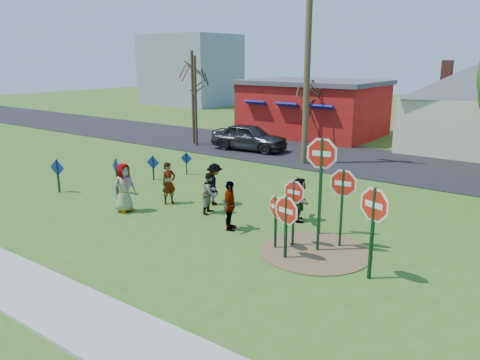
# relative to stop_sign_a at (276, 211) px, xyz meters

# --- Properties ---
(ground) EXTENTS (120.00, 120.00, 0.00)m
(ground) POSITION_rel_stop_sign_a_xyz_m (-3.42, 1.46, -1.16)
(ground) COLOR #3C5F1B
(ground) RESTS_ON ground
(sidewalk) EXTENTS (22.00, 1.80, 0.08)m
(sidewalk) POSITION_rel_stop_sign_a_xyz_m (-3.42, -5.74, -1.12)
(sidewalk) COLOR #9E9E99
(sidewalk) RESTS_ON ground
(road) EXTENTS (120.00, 7.50, 0.04)m
(road) POSITION_rel_stop_sign_a_xyz_m (-3.42, 12.96, -1.14)
(road) COLOR black
(road) RESTS_ON ground
(dirt_patch) EXTENTS (3.20, 3.20, 0.03)m
(dirt_patch) POSITION_rel_stop_sign_a_xyz_m (1.08, 0.46, -1.15)
(dirt_patch) COLOR brown
(dirt_patch) RESTS_ON ground
(red_building) EXTENTS (9.40, 7.69, 3.90)m
(red_building) POSITION_rel_stop_sign_a_xyz_m (-8.92, 19.45, 0.80)
(red_building) COLOR maroon
(red_building) RESTS_ON ground
(distant_building) EXTENTS (10.00, 8.00, 8.00)m
(distant_building) POSITION_rel_stop_sign_a_xyz_m (-31.42, 31.46, 2.84)
(distant_building) COLOR #8C939E
(distant_building) RESTS_ON ground
(stop_sign_a) EXTENTS (0.84, 0.44, 1.75)m
(stop_sign_a) POSITION_rel_stop_sign_a_xyz_m (0.00, 0.00, 0.00)
(stop_sign_a) COLOR #0F371B
(stop_sign_a) RESTS_ON ground
(stop_sign_b) EXTENTS (1.09, 0.32, 3.20)m
(stop_sign_b) POSITION_rel_stop_sign_a_xyz_m (0.53, 1.78, 1.17)
(stop_sign_b) COLOR #0F371B
(stop_sign_b) RESTS_ON ground
(stop_sign_c) EXTENTS (1.17, 0.26, 3.49)m
(stop_sign_c) POSITION_rel_stop_sign_a_xyz_m (1.10, 0.57, 1.30)
(stop_sign_c) COLOR #0F371B
(stop_sign_c) RESTS_ON ground
(stop_sign_d) EXTENTS (1.10, 0.13, 2.50)m
(stop_sign_d) POSITION_rel_stop_sign_a_xyz_m (1.48, 1.24, 0.61)
(stop_sign_d) COLOR #0F371B
(stop_sign_d) RESTS_ON ground
(stop_sign_e) EXTENTS (1.08, 0.21, 1.95)m
(stop_sign_e) POSITION_rel_stop_sign_a_xyz_m (0.60, -0.44, 0.13)
(stop_sign_e) COLOR #0F371B
(stop_sign_e) RESTS_ON ground
(stop_sign_f) EXTENTS (1.13, 0.41, 2.57)m
(stop_sign_f) POSITION_rel_stop_sign_a_xyz_m (2.96, -0.25, 0.64)
(stop_sign_f) COLOR #0F371B
(stop_sign_f) RESTS_ON ground
(stop_sign_g) EXTENTS (0.93, 0.06, 2.14)m
(stop_sign_g) POSITION_rel_stop_sign_a_xyz_m (0.32, 0.48, 0.32)
(stop_sign_g) COLOR #0F371B
(stop_sign_g) RESTS_ON ground
(blue_diamond_a) EXTENTS (0.72, 0.17, 1.42)m
(blue_diamond_a) POSITION_rel_stop_sign_a_xyz_m (-10.42, -0.27, -0.29)
(blue_diamond_a) COLOR #0F371B
(blue_diamond_a) RESTS_ON ground
(blue_diamond_b) EXTENTS (0.67, 0.17, 1.49)m
(blue_diamond_b) POSITION_rel_stop_sign_a_xyz_m (-8.25, 1.01, -0.23)
(blue_diamond_b) COLOR #0F371B
(blue_diamond_b) RESTS_ON ground
(blue_diamond_c) EXTENTS (0.65, 0.16, 1.15)m
(blue_diamond_c) POSITION_rel_stop_sign_a_xyz_m (-8.71, 3.46, -0.46)
(blue_diamond_c) COLOR #0F371B
(blue_diamond_c) RESTS_ON ground
(blue_diamond_d) EXTENTS (0.55, 0.20, 1.09)m
(blue_diamond_d) POSITION_rel_stop_sign_a_xyz_m (-8.17, 5.11, -0.49)
(blue_diamond_d) COLOR #0F371B
(blue_diamond_d) RESTS_ON ground
(person_a) EXTENTS (0.70, 0.96, 1.80)m
(person_a) POSITION_rel_stop_sign_a_xyz_m (-6.24, -0.31, -0.26)
(person_a) COLOR #3E5186
(person_a) RESTS_ON ground
(person_b) EXTENTS (0.52, 0.67, 1.63)m
(person_b) POSITION_rel_stop_sign_a_xyz_m (-5.60, 1.32, -0.35)
(person_b) COLOR #1E726A
(person_b) RESTS_ON ground
(person_c) EXTENTS (0.73, 0.85, 1.50)m
(person_c) POSITION_rel_stop_sign_a_xyz_m (-3.61, 1.39, -0.41)
(person_c) COLOR brown
(person_c) RESTS_ON ground
(person_d) EXTENTS (1.15, 1.15, 1.60)m
(person_d) POSITION_rel_stop_sign_a_xyz_m (-4.11, 2.25, -0.36)
(person_d) COLOR #36373C
(person_d) RESTS_ON ground
(person_e) EXTENTS (0.73, 1.04, 1.64)m
(person_e) POSITION_rel_stop_sign_a_xyz_m (-2.02, 0.44, -0.34)
(person_e) COLOR #543159
(person_e) RESTS_ON ground
(person_f) EXTENTS (1.20, 1.41, 1.53)m
(person_f) POSITION_rel_stop_sign_a_xyz_m (-0.62, 2.52, -0.40)
(person_f) COLOR #174829
(person_f) RESTS_ON ground
(suv) EXTENTS (4.79, 2.33, 1.57)m
(suv) POSITION_rel_stop_sign_a_xyz_m (-9.17, 11.76, -0.34)
(suv) COLOR #2F2E34
(suv) RESTS_ON road
(utility_pole) EXTENTS (2.50, 0.37, 10.21)m
(utility_pole) POSITION_rel_stop_sign_a_xyz_m (-4.76, 10.52, 4.21)
(utility_pole) COLOR #4C3823
(utility_pole) RESTS_ON ground
(bare_tree_west) EXTENTS (1.80, 1.80, 5.57)m
(bare_tree_west) POSITION_rel_stop_sign_a_xyz_m (-12.80, 11.12, 2.44)
(bare_tree_west) COLOR #382819
(bare_tree_west) RESTS_ON ground
(bare_tree_east) EXTENTS (1.80, 1.80, 4.08)m
(bare_tree_east) POSITION_rel_stop_sign_a_xyz_m (-7.29, 16.06, 1.48)
(bare_tree_east) COLOR #382819
(bare_tree_east) RESTS_ON ground
(bare_tree_mid) EXTENTS (1.80, 1.80, 5.86)m
(bare_tree_mid) POSITION_rel_stop_sign_a_xyz_m (-13.39, 11.53, 2.63)
(bare_tree_mid) COLOR #382819
(bare_tree_mid) RESTS_ON ground
(bare_tree_extra) EXTENTS (1.80, 1.80, 4.09)m
(bare_tree_extra) POSITION_rel_stop_sign_a_xyz_m (-7.24, 15.38, 1.49)
(bare_tree_extra) COLOR #382819
(bare_tree_extra) RESTS_ON ground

